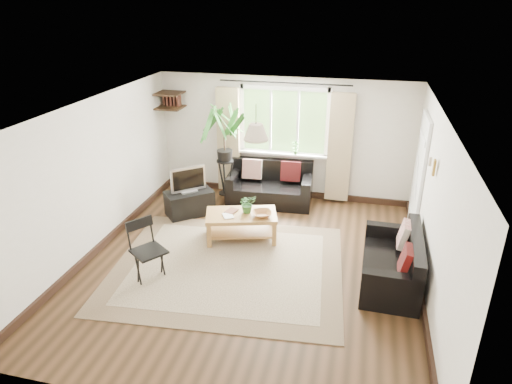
% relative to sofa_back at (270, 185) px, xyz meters
% --- Properties ---
extents(floor, '(5.50, 5.50, 0.00)m').
position_rel_sofa_back_xyz_m(floor, '(0.18, -2.28, -0.38)').
color(floor, black).
rests_on(floor, ground).
extents(ceiling, '(5.50, 5.50, 0.00)m').
position_rel_sofa_back_xyz_m(ceiling, '(0.18, -2.28, 2.02)').
color(ceiling, white).
rests_on(ceiling, floor).
extents(wall_back, '(5.00, 0.02, 2.40)m').
position_rel_sofa_back_xyz_m(wall_back, '(0.18, 0.47, 0.82)').
color(wall_back, silver).
rests_on(wall_back, floor).
extents(wall_front, '(5.00, 0.02, 2.40)m').
position_rel_sofa_back_xyz_m(wall_front, '(0.18, -5.03, 0.82)').
color(wall_front, silver).
rests_on(wall_front, floor).
extents(wall_left, '(0.02, 5.50, 2.40)m').
position_rel_sofa_back_xyz_m(wall_left, '(-2.32, -2.28, 0.82)').
color(wall_left, silver).
rests_on(wall_left, floor).
extents(wall_right, '(0.02, 5.50, 2.40)m').
position_rel_sofa_back_xyz_m(wall_right, '(2.68, -2.28, 0.82)').
color(wall_right, silver).
rests_on(wall_right, floor).
extents(rug, '(3.66, 3.22, 0.02)m').
position_rel_sofa_back_xyz_m(rug, '(-0.14, -2.42, -0.37)').
color(rug, beige).
rests_on(rug, floor).
extents(window, '(2.50, 0.16, 2.16)m').
position_rel_sofa_back_xyz_m(window, '(0.18, 0.43, 1.17)').
color(window, white).
rests_on(window, wall_back).
extents(door, '(0.06, 0.96, 2.06)m').
position_rel_sofa_back_xyz_m(door, '(2.65, -0.58, 0.62)').
color(door, silver).
rests_on(door, wall_right).
extents(corner_shelf, '(0.50, 0.50, 0.34)m').
position_rel_sofa_back_xyz_m(corner_shelf, '(-2.07, 0.22, 1.51)').
color(corner_shelf, black).
rests_on(corner_shelf, wall_back).
extents(pendant_lamp, '(0.36, 0.36, 0.54)m').
position_rel_sofa_back_xyz_m(pendant_lamp, '(0.18, -1.88, 1.67)').
color(pendant_lamp, beige).
rests_on(pendant_lamp, ceiling).
extents(wall_sconce, '(0.12, 0.12, 0.28)m').
position_rel_sofa_back_xyz_m(wall_sconce, '(2.61, -1.98, 1.36)').
color(wall_sconce, beige).
rests_on(wall_sconce, wall_right).
extents(sofa_back, '(1.67, 0.91, 0.76)m').
position_rel_sofa_back_xyz_m(sofa_back, '(0.00, 0.00, 0.00)').
color(sofa_back, black).
rests_on(sofa_back, floor).
extents(sofa_right, '(1.56, 0.81, 0.73)m').
position_rel_sofa_back_xyz_m(sofa_right, '(2.23, -2.23, -0.02)').
color(sofa_right, black).
rests_on(sofa_right, floor).
extents(coffee_table, '(1.29, 0.93, 0.47)m').
position_rel_sofa_back_xyz_m(coffee_table, '(-0.16, -1.53, -0.14)').
color(coffee_table, brown).
rests_on(coffee_table, floor).
extents(table_plant, '(0.37, 0.36, 0.31)m').
position_rel_sofa_back_xyz_m(table_plant, '(-0.07, -1.45, 0.25)').
color(table_plant, '#2B5E25').
rests_on(table_plant, coffee_table).
extents(bowl, '(0.41, 0.41, 0.08)m').
position_rel_sofa_back_xyz_m(bowl, '(0.19, -1.54, 0.13)').
color(bowl, '#915D32').
rests_on(bowl, coffee_table).
extents(book_a, '(0.25, 0.27, 0.02)m').
position_rel_sofa_back_xyz_m(book_a, '(-0.42, -1.72, 0.10)').
color(book_a, white).
rests_on(book_a, coffee_table).
extents(book_b, '(0.22, 0.26, 0.02)m').
position_rel_sofa_back_xyz_m(book_b, '(-0.42, -1.47, 0.10)').
color(book_b, brown).
rests_on(book_b, coffee_table).
extents(tv_stand, '(0.95, 0.92, 0.46)m').
position_rel_sofa_back_xyz_m(tv_stand, '(-1.35, -0.84, -0.15)').
color(tv_stand, black).
rests_on(tv_stand, floor).
extents(tv, '(0.64, 0.59, 0.50)m').
position_rel_sofa_back_xyz_m(tv, '(-1.35, -0.84, 0.33)').
color(tv, '#A5A5AA').
rests_on(tv, tv_stand).
extents(palm_stand, '(0.96, 0.96, 1.94)m').
position_rel_sofa_back_xyz_m(palm_stand, '(-0.84, -0.21, 0.59)').
color(palm_stand, black).
rests_on(palm_stand, floor).
extents(folding_chair, '(0.65, 0.65, 0.90)m').
position_rel_sofa_back_xyz_m(folding_chair, '(-1.12, -2.99, 0.07)').
color(folding_chair, black).
rests_on(folding_chair, floor).
extents(sill_plant, '(0.14, 0.10, 0.27)m').
position_rel_sofa_back_xyz_m(sill_plant, '(0.43, 0.35, 0.68)').
color(sill_plant, '#2D6023').
rests_on(sill_plant, window).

